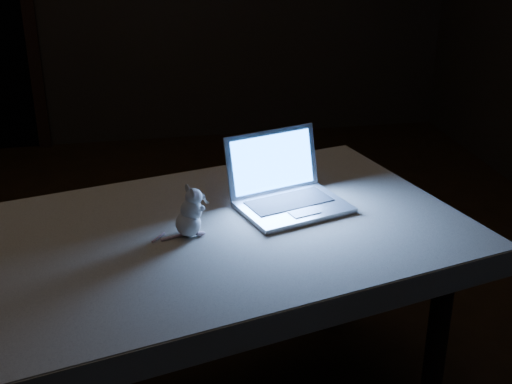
{
  "coord_description": "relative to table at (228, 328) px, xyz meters",
  "views": [
    {
      "loc": [
        -0.01,
        -2.22,
        1.62
      ],
      "look_at": [
        0.35,
        -0.34,
        0.78
      ],
      "focal_mm": 48.0,
      "sensor_mm": 36.0,
      "label": 1
    }
  ],
  "objects": [
    {
      "name": "table",
      "position": [
        0.0,
        0.0,
        0.0
      ],
      "size": [
        1.49,
        1.14,
        0.71
      ],
      "primitive_type": null,
      "rotation": [
        0.0,
        0.0,
        0.25
      ],
      "color": "black",
      "rests_on": "floor"
    },
    {
      "name": "tablecloth",
      "position": [
        -0.0,
        0.04,
        0.32
      ],
      "size": [
        1.68,
        1.49,
        0.08
      ],
      "primitive_type": null,
      "rotation": [
        0.0,
        0.0,
        0.49
      ],
      "color": "#C0B39C",
      "rests_on": "table"
    },
    {
      "name": "plush_mouse",
      "position": [
        -0.11,
        -0.03,
        0.43
      ],
      "size": [
        0.15,
        0.15,
        0.15
      ],
      "primitive_type": null,
      "rotation": [
        0.0,
        0.0,
        0.51
      ],
      "color": "silver",
      "rests_on": "tablecloth"
    },
    {
      "name": "laptop",
      "position": [
        0.23,
        0.08,
        0.47
      ],
      "size": [
        0.39,
        0.37,
        0.22
      ],
      "primitive_type": null,
      "rotation": [
        0.0,
        0.0,
        0.3
      ],
      "color": "#A4A4A8",
      "rests_on": "tablecloth"
    },
    {
      "name": "floor",
      "position": [
        -0.25,
        0.42,
        -0.35
      ],
      "size": [
        5.0,
        5.0,
        0.0
      ],
      "primitive_type": "plane",
      "color": "black",
      "rests_on": "ground"
    }
  ]
}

